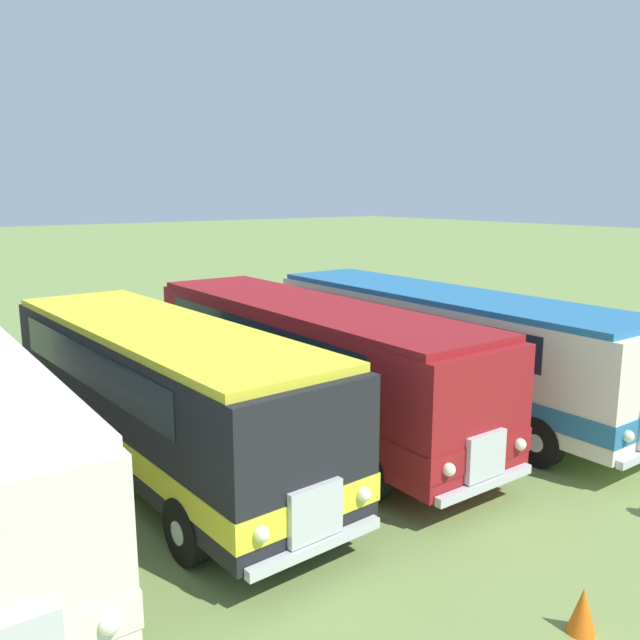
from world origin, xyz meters
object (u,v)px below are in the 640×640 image
Objects in this scene: bus_eighth_in_row at (306,355)px; bus_ninth_in_row at (440,339)px; bus_seventh_in_row at (159,386)px; cone_mid_row at (582,610)px.

bus_eighth_in_row is 0.96× the size of bus_ninth_in_row.
bus_eighth_in_row is 3.76m from bus_ninth_in_row.
cone_mid_row is at bearing -73.67° from bus_seventh_in_row.
bus_seventh_in_row reaches higher than cone_mid_row.
bus_eighth_in_row reaches higher than cone_mid_row.
bus_seventh_in_row is at bearing 106.33° from cone_mid_row.
cone_mid_row is (-5.13, -7.30, -1.45)m from bus_ninth_in_row.
bus_ninth_in_row is at bearing -10.90° from bus_eighth_in_row.
bus_ninth_in_row is 18.00× the size of cone_mid_row.
bus_ninth_in_row reaches higher than cone_mid_row.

